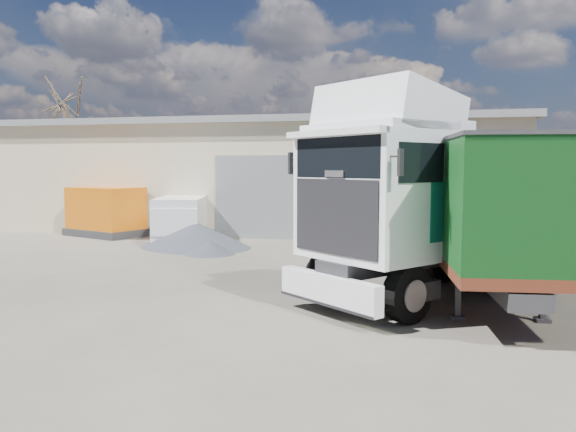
% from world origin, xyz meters
% --- Properties ---
extents(ground, '(120.00, 120.00, 0.00)m').
position_xyz_m(ground, '(0.00, 0.00, 0.00)').
color(ground, black).
rests_on(ground, ground).
extents(warehouse, '(30.60, 12.60, 5.42)m').
position_xyz_m(warehouse, '(-6.00, 16.00, 2.66)').
color(warehouse, '#C6B698').
rests_on(warehouse, ground).
extents(bare_tree, '(4.00, 4.00, 9.60)m').
position_xyz_m(bare_tree, '(-18.00, 20.00, 7.92)').
color(bare_tree, '#382B21').
rests_on(bare_tree, ground).
extents(tractor_unit, '(6.69, 7.25, 4.89)m').
position_xyz_m(tractor_unit, '(4.31, -0.31, 2.06)').
color(tractor_unit, black).
rests_on(tractor_unit, ground).
extents(box_trailer, '(3.44, 11.29, 3.70)m').
position_xyz_m(box_trailer, '(5.84, 2.11, 2.25)').
color(box_trailer, '#2D2D30').
rests_on(box_trailer, ground).
extents(panel_van, '(2.94, 4.81, 1.84)m').
position_xyz_m(panel_van, '(-5.06, 8.64, 0.95)').
color(panel_van, black).
rests_on(panel_van, ground).
extents(orange_skip, '(4.05, 3.31, 2.18)m').
position_xyz_m(orange_skip, '(-9.09, 9.53, 0.95)').
color(orange_skip, '#2D2D30').
rests_on(orange_skip, ground).
extents(gravel_heap, '(6.24, 6.24, 0.98)m').
position_xyz_m(gravel_heap, '(-3.85, 7.06, 0.46)').
color(gravel_heap, black).
rests_on(gravel_heap, ground).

